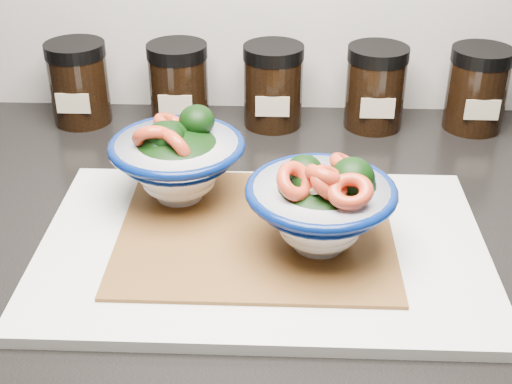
{
  "coord_description": "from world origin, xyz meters",
  "views": [
    {
      "loc": [
        -0.05,
        0.78,
        1.32
      ],
      "look_at": [
        -0.08,
        1.4,
        0.96
      ],
      "focal_mm": 50.0,
      "sensor_mm": 36.0,
      "label": 1
    }
  ],
  "objects_px": {
    "bowl_left": "(177,159)",
    "spice_jar_b": "(179,84)",
    "cutting_board": "(263,248)",
    "spice_jar_a": "(79,83)",
    "spice_jar_c": "(273,86)",
    "bowl_right": "(322,205)",
    "spice_jar_d": "(375,87)",
    "spice_jar_e": "(477,89)"
  },
  "relations": [
    {
      "from": "bowl_left",
      "to": "spice_jar_b",
      "type": "relative_size",
      "value": 1.31
    },
    {
      "from": "cutting_board",
      "to": "spice_jar_a",
      "type": "relative_size",
      "value": 3.98
    },
    {
      "from": "bowl_left",
      "to": "spice_jar_c",
      "type": "relative_size",
      "value": 1.31
    },
    {
      "from": "bowl_left",
      "to": "bowl_right",
      "type": "height_order",
      "value": "bowl_right"
    },
    {
      "from": "spice_jar_b",
      "to": "spice_jar_c",
      "type": "xyz_separation_m",
      "value": [
        0.13,
        0.0,
        0.0
      ]
    },
    {
      "from": "spice_jar_b",
      "to": "bowl_left",
      "type": "bearing_deg",
      "value": -82.76
    },
    {
      "from": "cutting_board",
      "to": "spice_jar_c",
      "type": "distance_m",
      "value": 0.32
    },
    {
      "from": "bowl_left",
      "to": "spice_jar_a",
      "type": "height_order",
      "value": "bowl_left"
    },
    {
      "from": "spice_jar_c",
      "to": "bowl_left",
      "type": "bearing_deg",
      "value": -113.65
    },
    {
      "from": "bowl_right",
      "to": "spice_jar_a",
      "type": "bearing_deg",
      "value": 135.04
    },
    {
      "from": "cutting_board",
      "to": "spice_jar_a",
      "type": "distance_m",
      "value": 0.41
    },
    {
      "from": "spice_jar_d",
      "to": "cutting_board",
      "type": "bearing_deg",
      "value": -114.52
    },
    {
      "from": "cutting_board",
      "to": "bowl_right",
      "type": "bearing_deg",
      "value": -6.51
    },
    {
      "from": "cutting_board",
      "to": "spice_jar_e",
      "type": "bearing_deg",
      "value": 48.27
    },
    {
      "from": "spice_jar_a",
      "to": "spice_jar_e",
      "type": "height_order",
      "value": "same"
    },
    {
      "from": "bowl_right",
      "to": "spice_jar_c",
      "type": "height_order",
      "value": "bowl_right"
    },
    {
      "from": "spice_jar_c",
      "to": "spice_jar_d",
      "type": "height_order",
      "value": "same"
    },
    {
      "from": "bowl_left",
      "to": "spice_jar_e",
      "type": "xyz_separation_m",
      "value": [
        0.37,
        0.23,
        -0.01
      ]
    },
    {
      "from": "spice_jar_d",
      "to": "spice_jar_e",
      "type": "xyz_separation_m",
      "value": [
        0.14,
        0.0,
        0.0
      ]
    },
    {
      "from": "bowl_left",
      "to": "spice_jar_e",
      "type": "distance_m",
      "value": 0.44
    },
    {
      "from": "spice_jar_e",
      "to": "bowl_left",
      "type": "bearing_deg",
      "value": -148.65
    },
    {
      "from": "cutting_board",
      "to": "spice_jar_e",
      "type": "height_order",
      "value": "spice_jar_e"
    },
    {
      "from": "bowl_left",
      "to": "spice_jar_c",
      "type": "bearing_deg",
      "value": 66.35
    },
    {
      "from": "bowl_right",
      "to": "spice_jar_c",
      "type": "relative_size",
      "value": 1.3
    },
    {
      "from": "bowl_right",
      "to": "spice_jar_d",
      "type": "height_order",
      "value": "bowl_right"
    },
    {
      "from": "spice_jar_a",
      "to": "spice_jar_c",
      "type": "bearing_deg",
      "value": 0.0
    },
    {
      "from": "bowl_left",
      "to": "spice_jar_e",
      "type": "height_order",
      "value": "bowl_left"
    },
    {
      "from": "spice_jar_b",
      "to": "spice_jar_c",
      "type": "distance_m",
      "value": 0.13
    },
    {
      "from": "spice_jar_a",
      "to": "spice_jar_d",
      "type": "bearing_deg",
      "value": 0.0
    },
    {
      "from": "spice_jar_e",
      "to": "cutting_board",
      "type": "bearing_deg",
      "value": -131.73
    },
    {
      "from": "bowl_right",
      "to": "spice_jar_c",
      "type": "bearing_deg",
      "value": 99.45
    },
    {
      "from": "spice_jar_c",
      "to": "spice_jar_e",
      "type": "distance_m",
      "value": 0.27
    },
    {
      "from": "cutting_board",
      "to": "bowl_right",
      "type": "distance_m",
      "value": 0.08
    },
    {
      "from": "bowl_left",
      "to": "bowl_right",
      "type": "distance_m",
      "value": 0.18
    },
    {
      "from": "spice_jar_a",
      "to": "spice_jar_e",
      "type": "xyz_separation_m",
      "value": [
        0.54,
        0.0,
        0.0
      ]
    },
    {
      "from": "spice_jar_b",
      "to": "spice_jar_c",
      "type": "relative_size",
      "value": 1.0
    },
    {
      "from": "spice_jar_b",
      "to": "spice_jar_d",
      "type": "bearing_deg",
      "value": 0.0
    },
    {
      "from": "bowl_left",
      "to": "spice_jar_b",
      "type": "bearing_deg",
      "value": 97.24
    },
    {
      "from": "cutting_board",
      "to": "spice_jar_a",
      "type": "bearing_deg",
      "value": 129.99
    },
    {
      "from": "spice_jar_e",
      "to": "bowl_right",
      "type": "bearing_deg",
      "value": -124.76
    },
    {
      "from": "bowl_right",
      "to": "spice_jar_c",
      "type": "xyz_separation_m",
      "value": [
        -0.05,
        0.32,
        -0.01
      ]
    },
    {
      "from": "spice_jar_a",
      "to": "spice_jar_c",
      "type": "xyz_separation_m",
      "value": [
        0.27,
        0.0,
        0.0
      ]
    }
  ]
}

